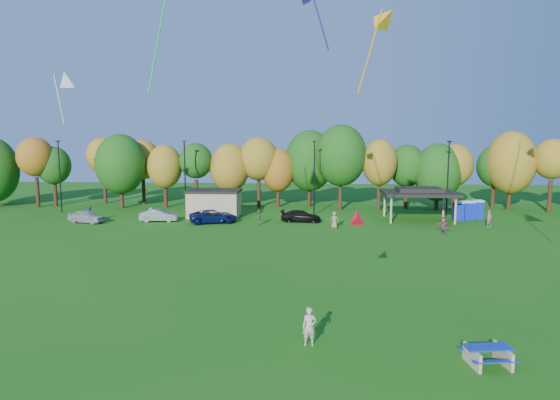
# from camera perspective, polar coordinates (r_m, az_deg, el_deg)

# --- Properties ---
(ground) EXTENTS (160.00, 160.00, 0.00)m
(ground) POSITION_cam_1_polar(r_m,az_deg,el_deg) (22.99, -0.85, -17.71)
(ground) COLOR #19600F
(ground) RESTS_ON ground
(tree_line) EXTENTS (93.57, 10.55, 11.15)m
(tree_line) POSITION_cam_1_polar(r_m,az_deg,el_deg) (66.43, 1.30, 4.12)
(tree_line) COLOR black
(tree_line) RESTS_ON ground
(lamp_posts) EXTENTS (64.50, 0.25, 9.09)m
(lamp_posts) POSITION_cam_1_polar(r_m,az_deg,el_deg) (60.94, 3.94, 2.84)
(lamp_posts) COLOR black
(lamp_posts) RESTS_ON ground
(utility_building) EXTENTS (6.30, 4.30, 3.25)m
(utility_building) POSITION_cam_1_polar(r_m,az_deg,el_deg) (60.44, -7.53, -0.35)
(utility_building) COLOR tan
(utility_building) RESTS_ON ground
(pavilion) EXTENTS (8.20, 6.20, 3.77)m
(pavilion) POSITION_cam_1_polar(r_m,az_deg,el_deg) (59.42, 15.59, 0.85)
(pavilion) COLOR tan
(pavilion) RESTS_ON ground
(porta_potties) EXTENTS (3.75, 2.43, 2.18)m
(porta_potties) POSITION_cam_1_polar(r_m,az_deg,el_deg) (62.05, 20.70, -1.07)
(porta_potties) COLOR #0E21B7
(porta_potties) RESTS_ON ground
(picnic_table) EXTENTS (2.15, 1.87, 0.84)m
(picnic_table) POSITION_cam_1_polar(r_m,az_deg,el_deg) (23.96, 22.64, -15.96)
(picnic_table) COLOR tan
(picnic_table) RESTS_ON ground
(kite_flyer) EXTENTS (0.68, 0.46, 1.82)m
(kite_flyer) POSITION_cam_1_polar(r_m,az_deg,el_deg) (24.00, 3.38, -14.24)
(kite_flyer) COLOR #CAAD97
(kite_flyer) RESTS_ON ground
(car_a) EXTENTS (4.51, 2.68, 1.44)m
(car_a) POSITION_cam_1_polar(r_m,az_deg,el_deg) (59.85, -21.22, -1.76)
(car_a) COLOR #B9B9B9
(car_a) RESTS_ON ground
(car_b) EXTENTS (4.38, 2.00, 1.39)m
(car_b) POSITION_cam_1_polar(r_m,az_deg,el_deg) (58.27, -13.68, -1.73)
(car_b) COLOR gray
(car_b) RESTS_ON ground
(car_c) EXTENTS (5.85, 4.02, 1.49)m
(car_c) POSITION_cam_1_polar(r_m,az_deg,el_deg) (56.23, -7.62, -1.86)
(car_c) COLOR #0D184F
(car_c) RESTS_ON ground
(car_d) EXTENTS (4.64, 2.15, 1.31)m
(car_d) POSITION_cam_1_polar(r_m,az_deg,el_deg) (56.46, 2.41, -1.85)
(car_d) COLOR black
(car_d) RESTS_ON ground
(far_person_0) EXTENTS (1.02, 1.21, 1.62)m
(far_person_0) POSITION_cam_1_polar(r_m,az_deg,el_deg) (58.34, -14.50, -1.63)
(far_person_0) COLOR teal
(far_person_0) RESTS_ON ground
(far_person_1) EXTENTS (0.92, 0.76, 1.75)m
(far_person_1) POSITION_cam_1_polar(r_m,az_deg,el_deg) (60.57, -20.93, -1.50)
(far_person_1) COLOR #514AA4
(far_person_1) RESTS_ON ground
(far_person_2) EXTENTS (1.58, 1.32, 1.70)m
(far_person_2) POSITION_cam_1_polar(r_m,az_deg,el_deg) (51.98, 18.16, -2.81)
(far_person_2) COLOR #923C61
(far_person_2) RESTS_ON ground
(far_person_3) EXTENTS (0.78, 0.71, 1.78)m
(far_person_3) POSITION_cam_1_polar(r_m,az_deg,el_deg) (57.72, 22.81, -1.99)
(far_person_3) COLOR #B25475
(far_person_3) RESTS_ON ground
(far_person_4) EXTENTS (1.00, 0.81, 1.78)m
(far_person_4) POSITION_cam_1_polar(r_m,az_deg,el_deg) (52.80, 6.24, -2.28)
(far_person_4) COLOR #7E8359
(far_person_4) RESTS_ON ground
(far_person_5) EXTENTS (0.61, 1.03, 1.65)m
(far_person_5) POSITION_cam_1_polar(r_m,az_deg,el_deg) (54.47, -2.44, -2.02)
(far_person_5) COLOR #5E6C42
(far_person_5) RESTS_ON ground
(kite_5) EXTENTS (2.87, 2.96, 5.58)m
(kite_5) POSITION_cam_1_polar(r_m,az_deg,el_deg) (32.94, 11.95, 19.67)
(kite_5) COLOR #EDA419
(kite_9) EXTENTS (1.12, 1.41, 1.31)m
(kite_9) POSITION_cam_1_polar(r_m,az_deg,el_deg) (27.91, 8.80, -1.81)
(kite_9) COLOR red
(kite_12) EXTENTS (1.17, 2.22, 3.49)m
(kite_12) POSITION_cam_1_polar(r_m,az_deg,el_deg) (34.09, -23.25, 12.58)
(kite_12) COLOR white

